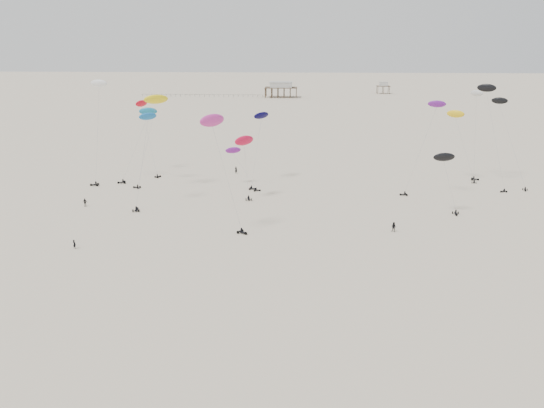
# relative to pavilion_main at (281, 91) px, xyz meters

# --- Properties ---
(ground_plane) EXTENTS (900.00, 900.00, 0.00)m
(ground_plane) POSITION_rel_pavilion_main_xyz_m (10.00, -150.00, -4.22)
(ground_plane) COLOR beige
(pavilion_main) EXTENTS (21.00, 13.00, 9.80)m
(pavilion_main) POSITION_rel_pavilion_main_xyz_m (0.00, 0.00, 0.00)
(pavilion_main) COLOR brown
(pavilion_main) RESTS_ON ground
(pavilion_small) EXTENTS (9.00, 7.00, 8.00)m
(pavilion_small) POSITION_rel_pavilion_main_xyz_m (70.00, 30.00, -0.74)
(pavilion_small) COLOR brown
(pavilion_small) RESTS_ON ground
(pier_fence) EXTENTS (80.20, 0.20, 1.50)m
(pier_fence) POSITION_rel_pavilion_main_xyz_m (-52.00, -0.00, -3.45)
(pier_fence) COLOR black
(pier_fence) RESTS_ON ground
(rig_0) EXTENTS (6.20, 3.61, 12.93)m
(rig_0) POSITION_rel_pavilion_main_xyz_m (44.58, -243.23, 5.14)
(rig_0) COLOR black
(rig_0) RESTS_ON ground
(rig_1) EXTENTS (4.39, 10.41, 19.94)m
(rig_1) POSITION_rel_pavilion_main_xyz_m (-18.66, -241.14, 8.11)
(rig_1) COLOR black
(rig_1) RESTS_ON ground
(rig_2) EXTENTS (9.15, 3.32, 21.98)m
(rig_2) POSITION_rel_pavilion_main_xyz_m (43.31, -229.45, 11.45)
(rig_2) COLOR black
(rig_2) RESTS_ON ground
(rig_3) EXTENTS (6.74, 15.62, 23.19)m
(rig_3) POSITION_rel_pavilion_main_xyz_m (65.70, -214.17, 11.32)
(rig_3) COLOR black
(rig_3) RESTS_ON ground
(rig_5) EXTENTS (8.40, 11.92, 20.19)m
(rig_5) POSITION_rel_pavilion_main_xyz_m (-27.34, -210.21, 10.28)
(rig_5) COLOR black
(rig_5) RESTS_ON ground
(rig_6) EXTENTS (8.94, 5.11, 22.14)m
(rig_6) POSITION_rel_pavilion_main_xyz_m (-0.06, -257.33, 13.11)
(rig_6) COLOR black
(rig_6) RESTS_ON ground
(rig_7) EXTENTS (9.43, 8.98, 11.89)m
(rig_7) POSITION_rel_pavilion_main_xyz_m (-0.80, -223.20, 2.64)
(rig_7) COLOR black
(rig_7) RESTS_ON ground
(rig_8) EXTENTS (4.95, 5.68, 14.46)m
(rig_8) POSITION_rel_pavilion_main_xyz_m (2.28, -234.60, 6.61)
(rig_8) COLOR black
(rig_8) RESTS_ON ground
(rig_9) EXTENTS (4.46, 9.03, 25.44)m
(rig_9) POSITION_rel_pavilion_main_xyz_m (-35.81, -221.31, 12.80)
(rig_9) COLOR black
(rig_9) RESTS_ON ground
(rig_10) EXTENTS (3.57, 5.99, 22.68)m
(rig_10) POSITION_rel_pavilion_main_xyz_m (59.16, -212.76, 9.12)
(rig_10) COLOR black
(rig_10) RESTS_ON ground
(rig_11) EXTENTS (10.33, 5.95, 18.89)m
(rig_11) POSITION_rel_pavilion_main_xyz_m (-25.34, -220.74, 8.85)
(rig_11) COLOR black
(rig_11) RESTS_ON ground
(rig_12) EXTENTS (6.81, 12.18, 25.15)m
(rig_12) POSITION_rel_pavilion_main_xyz_m (60.05, -217.91, 15.77)
(rig_12) COLOR black
(rig_12) RESTS_ON ground
(rig_13) EXTENTS (4.92, 14.14, 18.76)m
(rig_13) POSITION_rel_pavilion_main_xyz_m (4.29, -218.40, 9.53)
(rig_13) COLOR black
(rig_13) RESTS_ON ground
(rig_14) EXTENTS (8.39, 6.34, 18.00)m
(rig_14) POSITION_rel_pavilion_main_xyz_m (54.25, -214.56, 10.01)
(rig_14) COLOR black
(rig_14) RESTS_ON ground
(rig_15) EXTENTS (9.67, 5.12, 22.74)m
(rig_15) POSITION_rel_pavilion_main_xyz_m (-20.15, -226.21, 14.90)
(rig_15) COLOR black
(rig_15) RESTS_ON ground
(spectator_0) EXTENTS (0.82, 0.71, 1.90)m
(spectator_0) POSITION_rel_pavilion_main_xyz_m (-23.84, -267.45, -4.22)
(spectator_0) COLOR black
(spectator_0) RESTS_ON ground
(spectator_1) EXTENTS (1.24, 1.06, 2.19)m
(spectator_1) POSITION_rel_pavilion_main_xyz_m (32.52, -255.56, -4.22)
(spectator_1) COLOR black
(spectator_1) RESTS_ON ground
(spectator_2) EXTENTS (1.25, 0.71, 2.07)m
(spectator_2) POSITION_rel_pavilion_main_xyz_m (-31.83, -243.22, -4.22)
(spectator_2) COLOR black
(spectator_2) RESTS_ON ground
(spectator_3) EXTENTS (0.92, 0.74, 2.23)m
(spectator_3) POSITION_rel_pavilion_main_xyz_m (-2.89, -211.04, -4.22)
(spectator_3) COLOR black
(spectator_3) RESTS_ON ground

